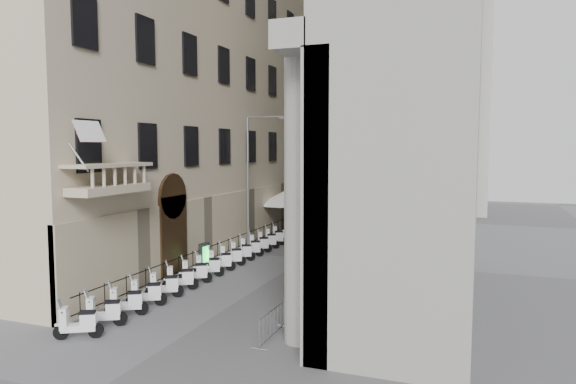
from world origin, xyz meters
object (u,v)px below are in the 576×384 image
object	(u,v)px
scooter_0	(79,339)
info_kiosk	(204,257)
pedestrian_b	(379,221)
pedestrian_a	(317,241)
security_tent	(288,198)
street_lamp	(253,171)

from	to	relation	value
scooter_0	info_kiosk	world-z (taller)	info_kiosk
pedestrian_b	pedestrian_a	bearing A→B (deg)	105.49
security_tent	street_lamp	world-z (taller)	street_lamp
street_lamp	security_tent	bearing A→B (deg)	88.63
scooter_0	street_lamp	bearing A→B (deg)	-27.85
security_tent	pedestrian_b	distance (m)	7.99
street_lamp	pedestrian_b	size ratio (longest dim) A/B	4.64
pedestrian_a	info_kiosk	bearing A→B (deg)	52.97
security_tent	street_lamp	bearing A→B (deg)	-92.12
street_lamp	pedestrian_a	bearing A→B (deg)	10.39
scooter_0	info_kiosk	xyz separation A→B (m)	(-0.80, 10.51, 0.82)
security_tent	street_lamp	xyz separation A→B (m)	(-0.22, -6.03, 2.31)
scooter_0	pedestrian_a	size ratio (longest dim) A/B	0.86
street_lamp	pedestrian_a	world-z (taller)	street_lamp
street_lamp	pedestrian_b	world-z (taller)	street_lamp
street_lamp	pedestrian_b	distance (m)	13.15
street_lamp	scooter_0	bearing A→B (deg)	-87.74
pedestrian_a	security_tent	bearing A→B (deg)	-55.80
security_tent	street_lamp	distance (m)	6.46
security_tent	pedestrian_a	world-z (taller)	security_tent
security_tent	info_kiosk	size ratio (longest dim) A/B	2.78
info_kiosk	pedestrian_b	bearing A→B (deg)	74.39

